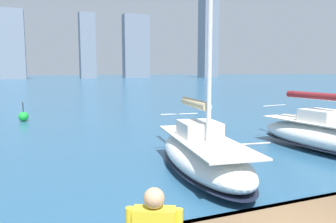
# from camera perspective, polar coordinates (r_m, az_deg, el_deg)

# --- Properties ---
(city_skyline) EXTENTS (167.73, 21.76, 44.26)m
(city_skyline) POSITION_cam_1_polar(r_m,az_deg,el_deg) (164.48, -20.35, 11.28)
(city_skyline) COLOR slate
(city_skyline) RESTS_ON ground
(sailboat_maroon) EXTENTS (3.03, 7.43, 10.70)m
(sailboat_maroon) POSITION_cam_1_polar(r_m,az_deg,el_deg) (16.53, 26.06, -3.71)
(sailboat_maroon) COLOR white
(sailboat_maroon) RESTS_ON ground
(sailboat_tan) EXTENTS (3.22, 7.15, 12.15)m
(sailboat_tan) POSITION_cam_1_polar(r_m,az_deg,el_deg) (11.89, 6.05, -7.06)
(sailboat_tan) COLOR white
(sailboat_tan) RESTS_ON ground
(channel_buoy) EXTENTS (0.70, 0.70, 1.40)m
(channel_buoy) POSITION_cam_1_polar(r_m,az_deg,el_deg) (25.99, -23.86, -0.80)
(channel_buoy) COLOR green
(channel_buoy) RESTS_ON ground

